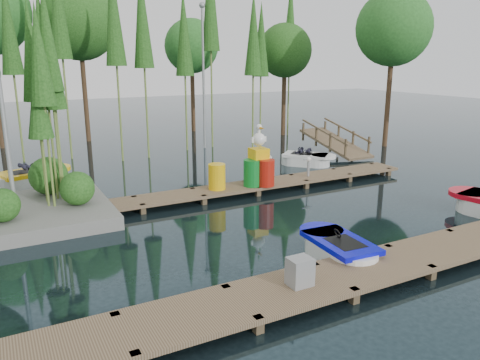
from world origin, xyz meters
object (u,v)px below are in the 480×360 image
boat_yellow_far (32,178)px  utility_cabinet (300,272)px  boat_blue (339,250)px  yellow_barrel (217,177)px  drum_cluster (260,167)px

boat_yellow_far → utility_cabinet: boat_yellow_far is taller
boat_blue → yellow_barrel: 5.92m
boat_yellow_far → yellow_barrel: size_ratio=3.41×
boat_blue → yellow_barrel: (-0.37, 5.89, 0.50)m
utility_cabinet → drum_cluster: size_ratio=0.27×
boat_blue → boat_yellow_far: 12.00m
boat_blue → yellow_barrel: bearing=97.4°
utility_cabinet → drum_cluster: bearing=65.4°
boat_blue → boat_yellow_far: size_ratio=0.83×
boat_yellow_far → yellow_barrel: 7.13m
utility_cabinet → boat_blue: bearing=30.3°
boat_blue → boat_yellow_far: boat_yellow_far is taller
yellow_barrel → boat_yellow_far: bearing=139.2°
boat_yellow_far → drum_cluster: (6.97, -4.81, 0.64)m
utility_cabinet → drum_cluster: (3.13, 6.84, 0.34)m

